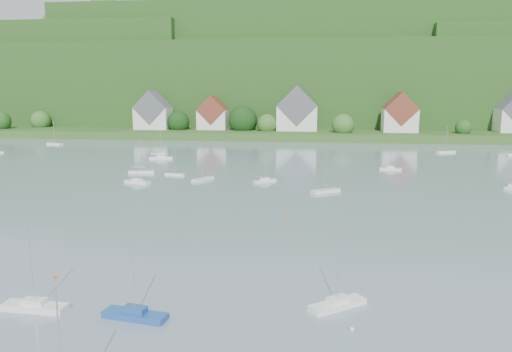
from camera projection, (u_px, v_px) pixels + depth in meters
The scene contains 13 objects.
far_shore_strip at pixel (287, 131), 211.70m from camera, with size 600.00×60.00×3.00m, color #2D551F.
forested_ridge at pixel (296, 83), 274.88m from camera, with size 620.00×181.22×69.89m.
village_building_0 at pixel (153, 113), 204.37m from camera, with size 14.00×10.40×16.00m.
village_building_1 at pixel (213, 115), 203.38m from camera, with size 12.00×9.36×14.00m.
village_building_2 at pixel (297, 112), 197.82m from camera, with size 16.00×11.44×18.00m.
village_building_3 at pixel (400, 115), 191.09m from camera, with size 13.00×10.40×15.50m.
near_sailboat_0 at pixel (35, 306), 43.92m from camera, with size 5.97×1.91×7.96m.
near_sailboat_1 at pixel (135, 314), 42.31m from camera, with size 5.87×2.48×7.68m.
near_sailboat_3 at pixel (337, 303), 44.41m from camera, with size 5.44×4.59×7.56m.
mooring_buoy_0 at pixel (55, 278), 51.38m from camera, with size 0.39×0.39×0.39m, color #FC5207.
mooring_buoy_1 at pixel (352, 331), 40.23m from camera, with size 0.42×0.42×0.42m, color silver.
mooring_buoy_3 at pixel (286, 214), 77.73m from camera, with size 0.45×0.45×0.45m, color #FC5207.
far_sailboat_cluster at pixel (279, 163), 128.04m from camera, with size 187.79×74.60×8.71m.
Camera 1 is at (13.39, -11.80, 19.58)m, focal length 34.41 mm.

